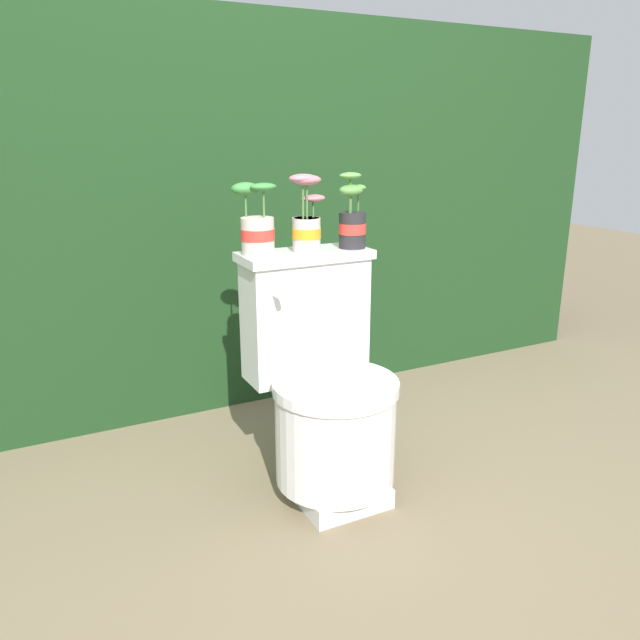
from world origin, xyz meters
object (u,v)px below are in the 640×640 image
at_px(toilet, 325,393).
at_px(potted_plant_middle, 352,221).
at_px(potted_plant_midleft, 307,220).
at_px(potted_plant_left, 257,227).

bearing_deg(toilet, potted_plant_middle, 36.93).
height_order(toilet, potted_plant_middle, potted_plant_middle).
relative_size(toilet, potted_plant_middle, 3.17).
bearing_deg(potted_plant_midleft, toilet, -89.36).
bearing_deg(toilet, potted_plant_left, 134.88).
bearing_deg(potted_plant_middle, potted_plant_left, 173.68).
height_order(potted_plant_left, potted_plant_middle, potted_plant_middle).
distance_m(toilet, potted_plant_middle, 0.59).
distance_m(toilet, potted_plant_midleft, 0.58).
height_order(potted_plant_midleft, potted_plant_middle, same).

